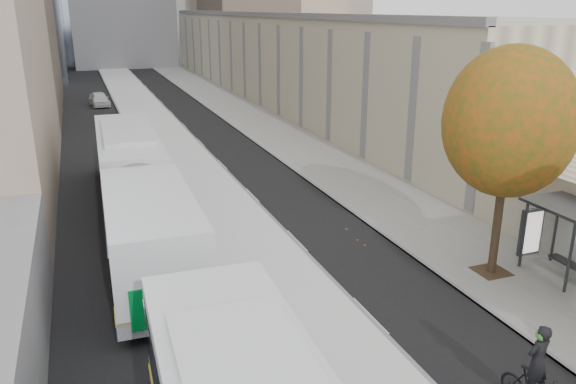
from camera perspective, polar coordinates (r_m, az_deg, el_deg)
name	(u,v)px	position (r m, az deg, el deg)	size (l,w,h in m)	color
bus_platform	(169,147)	(37.28, -11.95, 4.45)	(4.25, 150.00, 0.15)	silver
sidewalk	(285,138)	(39.20, -0.29, 5.46)	(4.75, 150.00, 0.08)	gray
building_tan	(291,49)	(69.54, 0.30, 14.34)	(18.00, 92.00, 8.00)	gray
tree_c	(510,123)	(19.09, 21.60, 6.57)	(4.20, 4.20, 7.28)	black
bus_far	(136,186)	(23.89, -15.14, 0.54)	(3.15, 18.71, 3.11)	silver
cyclist	(534,381)	(14.23, 23.76, -17.13)	(0.75, 1.77, 2.20)	black
distant_car	(99,99)	(55.46, -18.62, 8.93)	(1.53, 3.79, 1.29)	silver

